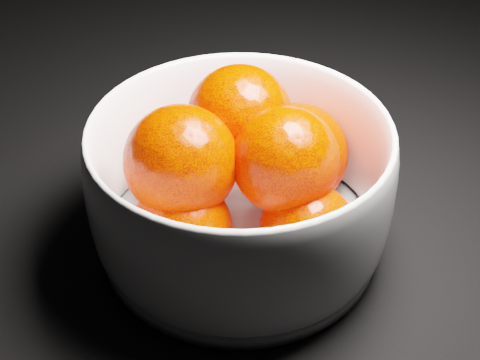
{
  "coord_description": "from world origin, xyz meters",
  "views": [
    {
      "loc": [
        -0.05,
        -0.66,
        0.4
      ],
      "look_at": [
        -0.04,
        -0.25,
        0.07
      ],
      "focal_mm": 50.0,
      "sensor_mm": 36.0,
      "label": 1
    }
  ],
  "objects": [
    {
      "name": "ground",
      "position": [
        0.0,
        0.0,
        0.0
      ],
      "size": [
        3.0,
        3.0,
        0.0
      ],
      "primitive_type": "cube",
      "color": "black",
      "rests_on": "ground"
    },
    {
      "name": "bowl",
      "position": [
        -0.04,
        -0.25,
        0.06
      ],
      "size": [
        0.25,
        0.25,
        0.12
      ],
      "rotation": [
        0.0,
        0.0,
        -0.15
      ],
      "color": "white",
      "rests_on": "ground"
    },
    {
      "name": "orange_pile",
      "position": [
        -0.04,
        -0.24,
        0.08
      ],
      "size": [
        0.18,
        0.18,
        0.14
      ],
      "color": "#F01E00",
      "rests_on": "bowl"
    }
  ]
}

